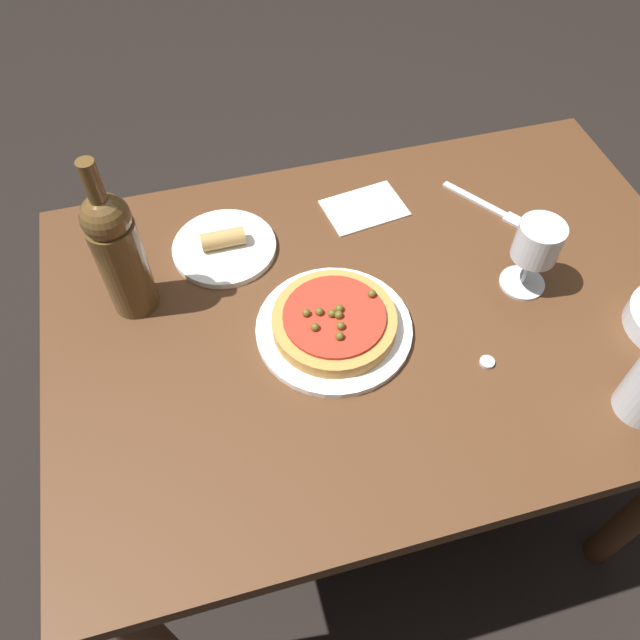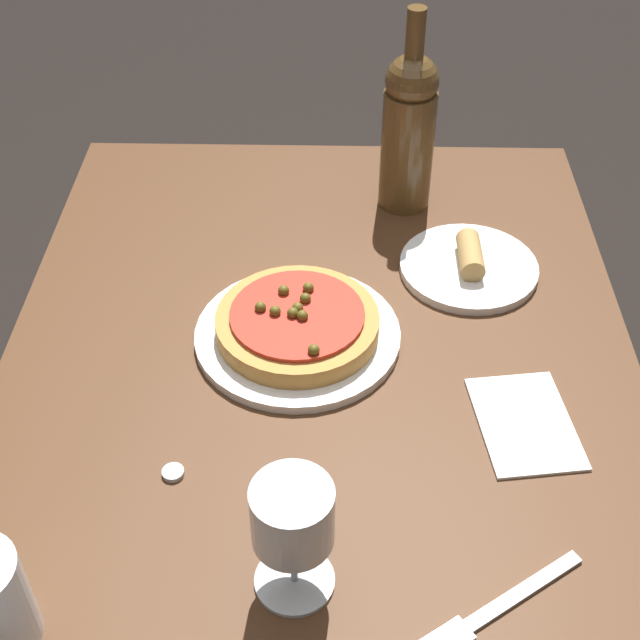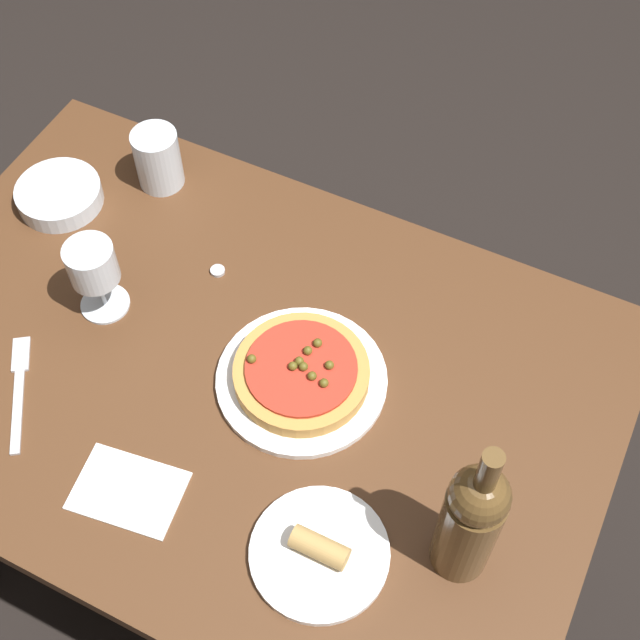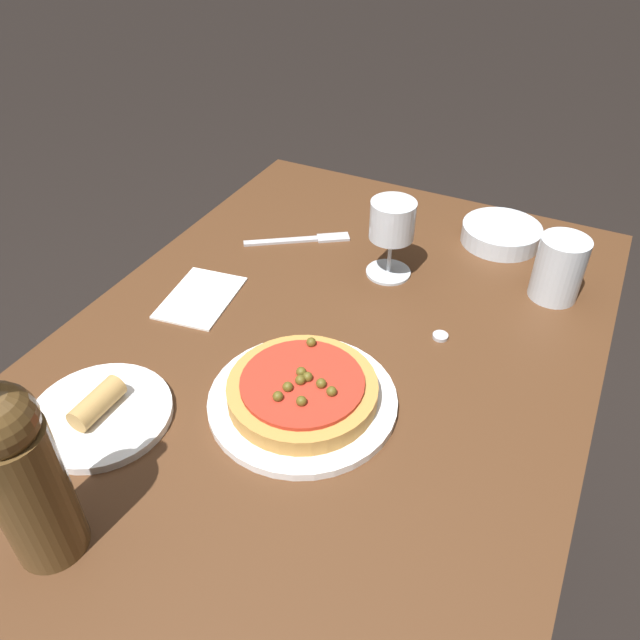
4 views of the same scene
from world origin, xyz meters
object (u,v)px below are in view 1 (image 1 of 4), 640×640
at_px(dinner_plate, 334,329).
at_px(pizza, 334,321).
at_px(wine_glass, 537,245).
at_px(fork, 494,209).
at_px(bottle_cap, 487,362).
at_px(dining_table, 381,343).
at_px(wine_bottle, 118,252).
at_px(side_plate, 224,246).

bearing_deg(dinner_plate, pizza, 63.09).
distance_m(wine_glass, fork, 0.21).
bearing_deg(bottle_cap, fork, -116.48).
relative_size(wine_glass, bottle_cap, 5.80).
height_order(dining_table, fork, fork).
distance_m(pizza, wine_bottle, 0.35).
bearing_deg(fork, wine_glass, -43.77).
xyz_separation_m(pizza, wine_glass, (-0.34, -0.01, 0.07)).
relative_size(dinner_plate, bottle_cap, 10.71).
height_order(wine_bottle, bottle_cap, wine_bottle).
bearing_deg(side_plate, pizza, 121.89).
bearing_deg(dining_table, dinner_plate, 15.38).
xyz_separation_m(dining_table, fork, (-0.28, -0.17, 0.12)).
bearing_deg(side_plate, bottle_cap, 135.50).
bearing_deg(pizza, dining_table, -164.58).
relative_size(dinner_plate, wine_bottle, 0.86).
xyz_separation_m(pizza, side_plate, (0.14, -0.23, -0.02)).
relative_size(dinner_plate, fork, 1.45).
bearing_deg(pizza, wine_glass, -178.12).
bearing_deg(fork, bottle_cap, -60.53).
relative_size(dinner_plate, pizza, 1.27).
relative_size(pizza, side_plate, 1.08).
bearing_deg(side_plate, wine_glass, 155.99).
distance_m(pizza, bottle_cap, 0.25).
distance_m(dining_table, dinner_plate, 0.16).
xyz_separation_m(dining_table, side_plate, (0.24, -0.20, 0.12)).
height_order(dinner_plate, fork, dinner_plate).
distance_m(wine_bottle, bottle_cap, 0.60).
relative_size(fork, bottle_cap, 7.36).
xyz_separation_m(fork, bottle_cap, (0.16, 0.32, 0.00)).
relative_size(dining_table, wine_bottle, 3.81).
bearing_deg(dinner_plate, dining_table, -164.62).
bearing_deg(side_plate, fork, 176.24).
bearing_deg(wine_glass, pizza, 1.88).
relative_size(wine_bottle, fork, 1.69).
distance_m(wine_glass, wine_bottle, 0.67).
bearing_deg(bottle_cap, dining_table, -52.70).
height_order(pizza, side_plate, pizza).
height_order(wine_bottle, fork, wine_bottle).
bearing_deg(wine_bottle, dinner_plate, 154.50).
bearing_deg(dining_table, wine_glass, 176.12).
distance_m(dining_table, fork, 0.34).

